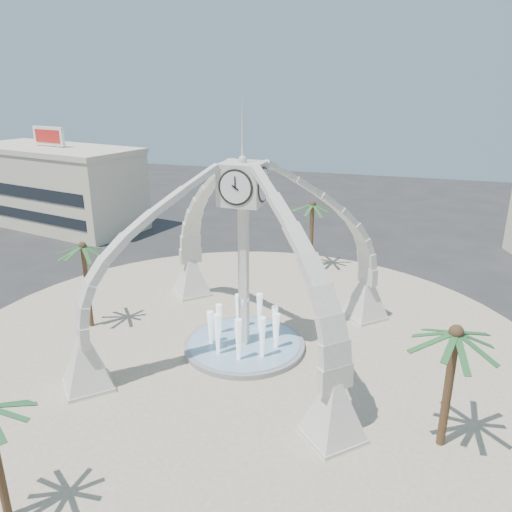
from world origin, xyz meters
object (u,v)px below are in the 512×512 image
(palm_north, at_px, (313,205))
(fountain, at_px, (244,344))
(palm_west, at_px, (83,247))
(clock_tower, at_px, (244,256))
(palm_east, at_px, (456,334))

(palm_north, bearing_deg, fountain, -93.44)
(palm_west, relative_size, palm_north, 0.97)
(clock_tower, xyz_separation_m, fountain, (0.00, 0.00, -6.20))
(fountain, bearing_deg, clock_tower, -90.00)
(clock_tower, relative_size, palm_west, 2.64)
(clock_tower, distance_m, palm_west, 11.58)
(clock_tower, distance_m, fountain, 6.20)
(clock_tower, height_order, palm_east, clock_tower)
(clock_tower, distance_m, palm_north, 16.35)
(fountain, relative_size, palm_east, 1.16)
(clock_tower, relative_size, fountain, 2.24)
(fountain, xyz_separation_m, palm_east, (12.17, -5.90, 5.73))
(fountain, distance_m, palm_east, 14.69)
(fountain, relative_size, palm_west, 1.18)
(palm_east, bearing_deg, palm_north, 116.74)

